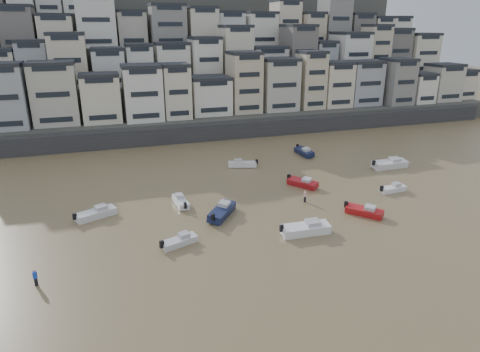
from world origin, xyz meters
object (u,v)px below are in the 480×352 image
object	(u,v)px
boat_f	(181,200)
boat_i	(304,151)
boat_k	(96,212)
person_blue	(35,277)
boat_j	(179,240)
boat_h	(242,163)
boat_e	(303,182)
boat_a	(306,227)
person_pink	(305,196)
boat_b	(364,210)
boat_d	(393,188)
boat_g	(390,163)
boat_c	(222,210)

from	to	relation	value
boat_f	boat_i	size ratio (longest dim) A/B	0.87
boat_k	person_blue	bearing A→B (deg)	-134.09
boat_j	boat_h	bearing A→B (deg)	37.81
boat_e	boat_i	distance (m)	16.87
boat_i	person_blue	distance (m)	53.22
boat_f	boat_i	world-z (taller)	boat_i
boat_a	person_pink	bearing A→B (deg)	67.11
boat_b	boat_i	distance (m)	27.37
boat_d	boat_h	bearing A→B (deg)	129.43
boat_b	person_pink	xyz separation A→B (m)	(-5.37, 6.32, 0.16)
boat_d	person_blue	bearing A→B (deg)	-172.84
boat_h	boat_i	distance (m)	13.71
boat_h	boat_d	bearing A→B (deg)	150.83
boat_j	boat_k	bearing A→B (deg)	110.41
boat_a	boat_k	bearing A→B (deg)	155.04
boat_a	boat_e	bearing A→B (deg)	68.30
boat_e	person_pink	world-z (taller)	person_pink
boat_d	person_blue	xyz separation A→B (m)	(-47.35, -9.90, 0.26)
boat_e	person_blue	world-z (taller)	person_blue
boat_g	boat_k	distance (m)	48.58
boat_b	person_blue	xyz separation A→B (m)	(-38.59, -4.07, 0.16)
boat_a	boat_b	size ratio (longest dim) A/B	1.24
boat_k	person_blue	xyz separation A→B (m)	(-5.50, -14.10, 0.10)
boat_g	boat_c	bearing A→B (deg)	-163.12
boat_b	boat_k	size ratio (longest dim) A/B	0.92
person_blue	person_pink	bearing A→B (deg)	17.37
boat_b	boat_g	xyz separation A→B (m)	(15.20, 15.36, 0.23)
boat_a	boat_d	distance (m)	20.16
boat_b	boat_h	bearing A→B (deg)	160.44
boat_c	boat_e	distance (m)	15.97
boat_i	boat_k	bearing A→B (deg)	-68.73
boat_h	boat_k	world-z (taller)	boat_k
boat_f	boat_i	bearing A→B (deg)	-62.94
boat_k	person_blue	distance (m)	15.13
boat_a	person_pink	distance (m)	9.74
boat_k	person_pink	size ratio (longest dim) A/B	3.23
boat_g	boat_i	world-z (taller)	boat_g
boat_c	boat_h	world-z (taller)	boat_c
boat_i	person_blue	bearing A→B (deg)	-57.23
boat_e	boat_i	world-z (taller)	boat_i
boat_c	boat_i	size ratio (longest dim) A/B	1.11
boat_f	boat_g	xyz separation A→B (m)	(37.18, 4.64, 0.27)
boat_f	boat_j	bearing A→B (deg)	164.19
boat_a	boat_j	bearing A→B (deg)	175.40
boat_e	boat_h	bearing A→B (deg)	172.33
boat_i	boat_k	distance (m)	41.36
boat_a	boat_g	xyz separation A→B (m)	(24.82, 17.80, 0.06)
boat_d	boat_i	xyz separation A→B (m)	(-4.12, 21.14, 0.15)
boat_f	boat_j	world-z (taller)	boat_f
boat_j	boat_k	world-z (taller)	boat_k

